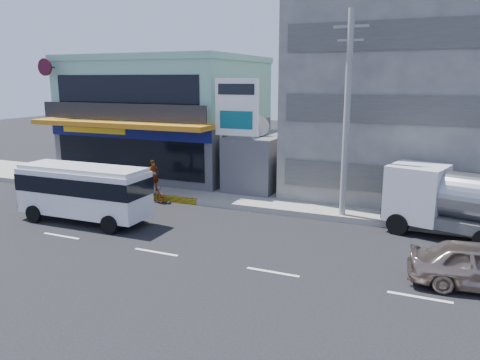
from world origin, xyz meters
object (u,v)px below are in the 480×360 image
object	(u,v)px
satellite_dish	(257,135)
utility_pole_near	(347,116)
tanker_truck	(473,204)
concrete_building	(444,76)
minibus	(84,189)
shop_building	(168,119)
motorcycle_rider	(154,188)
billboard	(237,114)

from	to	relation	value
satellite_dish	utility_pole_near	size ratio (longest dim) A/B	0.15
satellite_dish	tanker_truck	world-z (taller)	satellite_dish
concrete_building	tanker_truck	xyz separation A→B (m)	(1.68, -8.41, -5.36)
concrete_building	minibus	xyz separation A→B (m)	(-15.50, -12.85, -5.35)
shop_building	minibus	distance (m)	12.28
minibus	utility_pole_near	bearing A→B (deg)	24.55
minibus	tanker_truck	distance (m)	17.74
concrete_building	satellite_dish	bearing A→B (deg)	-158.20
shop_building	motorcycle_rider	distance (m)	8.54
billboard	motorcycle_rider	xyz separation A→B (m)	(-4.09, -2.40, -4.14)
billboard	utility_pole_near	size ratio (longest dim) A/B	0.69
concrete_building	motorcycle_rider	xyz separation A→B (m)	(-14.59, -8.20, -6.21)
concrete_building	satellite_dish	distance (m)	11.30
shop_building	motorcycle_rider	size ratio (longest dim) A/B	5.19
concrete_building	tanker_truck	distance (m)	10.12
shop_building	utility_pole_near	size ratio (longest dim) A/B	1.24
concrete_building	utility_pole_near	xyz separation A→B (m)	(-4.00, -7.60, -1.85)
tanker_truck	shop_building	bearing A→B (deg)	159.49
utility_pole_near	tanker_truck	distance (m)	6.73
minibus	shop_building	bearing A→B (deg)	101.97
satellite_dish	motorcycle_rider	xyz separation A→B (m)	(-4.59, -4.20, -2.79)
satellite_dish	utility_pole_near	bearing A→B (deg)	-30.96
minibus	satellite_dish	bearing A→B (deg)	58.15
motorcycle_rider	concrete_building	bearing A→B (deg)	29.34
concrete_building	utility_pole_near	size ratio (longest dim) A/B	1.60
concrete_building	utility_pole_near	world-z (taller)	concrete_building
satellite_dish	billboard	world-z (taller)	billboard
billboard	motorcycle_rider	world-z (taller)	billboard
utility_pole_near	shop_building	bearing A→B (deg)	154.94
billboard	motorcycle_rider	distance (m)	6.29
minibus	motorcycle_rider	distance (m)	4.82
billboard	motorcycle_rider	bearing A→B (deg)	-149.58
shop_building	satellite_dish	world-z (taller)	shop_building
tanker_truck	motorcycle_rider	distance (m)	16.29
shop_building	satellite_dish	distance (m)	8.54
utility_pole_near	billboard	bearing A→B (deg)	164.52
utility_pole_near	minibus	world-z (taller)	utility_pole_near
satellite_dish	motorcycle_rider	world-z (taller)	satellite_dish
satellite_dish	minibus	xyz separation A→B (m)	(-5.50, -8.85, -1.92)
satellite_dish	tanker_truck	distance (m)	12.63
concrete_building	motorcycle_rider	world-z (taller)	concrete_building
tanker_truck	billboard	bearing A→B (deg)	167.88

